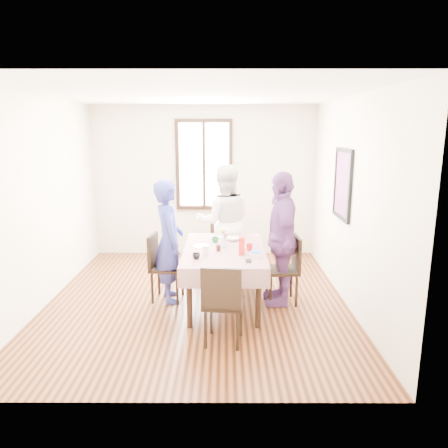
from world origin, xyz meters
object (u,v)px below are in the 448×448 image
at_px(dining_table, 224,277).
at_px(chair_near, 224,303).
at_px(chair_far, 224,249).
at_px(person_left, 168,241).
at_px(chair_left, 167,267).
at_px(chair_right, 282,270).
at_px(person_far, 224,222).
at_px(person_right, 281,239).

xyz_separation_m(dining_table, chair_near, (0.00, -1.05, 0.08)).
relative_size(chair_far, person_left, 0.55).
relative_size(chair_left, person_left, 0.55).
height_order(chair_far, person_left, person_left).
relative_size(chair_right, person_far, 0.51).
height_order(chair_far, person_right, person_right).
bearing_deg(person_far, chair_left, 45.99).
bearing_deg(dining_table, chair_near, -90.00).
distance_m(dining_table, person_right, 0.90).
bearing_deg(chair_far, person_left, 47.25).
bearing_deg(chair_far, person_far, 86.68).
distance_m(chair_near, person_far, 2.13).
xyz_separation_m(chair_left, chair_right, (1.54, -0.10, 0.00)).
relative_size(chair_near, person_right, 0.52).
distance_m(dining_table, chair_left, 0.79).
xyz_separation_m(dining_table, person_right, (0.75, 0.05, 0.51)).
bearing_deg(chair_right, chair_far, 34.49).
bearing_deg(chair_far, dining_table, 86.68).
relative_size(chair_far, person_right, 0.52).
bearing_deg(person_far, chair_far, -93.22).
relative_size(chair_left, chair_right, 1.00).
height_order(chair_left, person_left, person_left).
bearing_deg(chair_near, person_left, 130.37).
bearing_deg(person_right, person_far, -143.46).
height_order(person_left, person_right, person_right).
height_order(chair_near, person_left, person_left).
bearing_deg(chair_near, dining_table, 98.36).
height_order(dining_table, chair_right, chair_right).
height_order(chair_left, person_far, person_far).
distance_m(chair_right, chair_far, 1.26).
height_order(dining_table, chair_left, chair_left).
xyz_separation_m(chair_near, person_right, (0.75, 1.10, 0.43)).
height_order(chair_near, person_far, person_far).
relative_size(chair_left, person_far, 0.51).
bearing_deg(person_right, chair_right, 89.37).
distance_m(chair_far, person_right, 1.32).
relative_size(chair_far, person_far, 0.51).
relative_size(chair_right, person_left, 0.55).
xyz_separation_m(chair_right, person_far, (-0.77, 0.99, 0.43)).
relative_size(dining_table, person_left, 0.93).
bearing_deg(person_far, person_left, 46.75).
height_order(chair_near, person_right, person_right).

